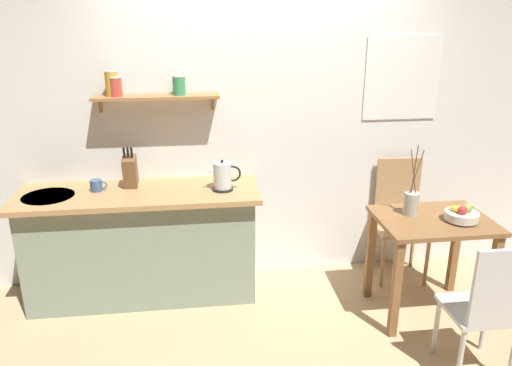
{
  "coord_description": "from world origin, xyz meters",
  "views": [
    {
      "loc": [
        -0.56,
        -3.35,
        2.23
      ],
      "look_at": [
        -0.1,
        0.25,
        0.95
      ],
      "focal_mm": 35.18,
      "sensor_mm": 36.0,
      "label": 1
    }
  ],
  "objects_px": {
    "dining_chair_far": "(399,213)",
    "twig_vase": "(411,203)",
    "dining_chair_near": "(487,305)",
    "fruit_bowl": "(462,214)",
    "dining_table": "(431,238)",
    "electric_kettle": "(223,176)",
    "knife_block": "(130,171)",
    "coffee_mug_by_sink": "(97,185)"
  },
  "relations": [
    {
      "from": "dining_chair_far",
      "to": "fruit_bowl",
      "type": "bearing_deg",
      "value": -77.76
    },
    {
      "from": "knife_block",
      "to": "coffee_mug_by_sink",
      "type": "relative_size",
      "value": 2.59
    },
    {
      "from": "dining_chair_far",
      "to": "knife_block",
      "type": "bearing_deg",
      "value": -179.34
    },
    {
      "from": "fruit_bowl",
      "to": "electric_kettle",
      "type": "relative_size",
      "value": 0.95
    },
    {
      "from": "knife_block",
      "to": "twig_vase",
      "type": "bearing_deg",
      "value": -13.91
    },
    {
      "from": "dining_chair_far",
      "to": "electric_kettle",
      "type": "relative_size",
      "value": 4.1
    },
    {
      "from": "dining_chair_near",
      "to": "twig_vase",
      "type": "distance_m",
      "value": 0.91
    },
    {
      "from": "dining_table",
      "to": "fruit_bowl",
      "type": "bearing_deg",
      "value": -23.84
    },
    {
      "from": "dining_chair_near",
      "to": "dining_chair_far",
      "type": "distance_m",
      "value": 1.36
    },
    {
      "from": "dining_chair_near",
      "to": "fruit_bowl",
      "type": "bearing_deg",
      "value": 77.45
    },
    {
      "from": "coffee_mug_by_sink",
      "to": "fruit_bowl",
      "type": "bearing_deg",
      "value": -13.34
    },
    {
      "from": "coffee_mug_by_sink",
      "to": "knife_block",
      "type": "bearing_deg",
      "value": 11.98
    },
    {
      "from": "dining_table",
      "to": "electric_kettle",
      "type": "distance_m",
      "value": 1.61
    },
    {
      "from": "fruit_bowl",
      "to": "electric_kettle",
      "type": "bearing_deg",
      "value": 162.61
    },
    {
      "from": "fruit_bowl",
      "to": "coffee_mug_by_sink",
      "type": "relative_size",
      "value": 1.85
    },
    {
      "from": "electric_kettle",
      "to": "dining_table",
      "type": "bearing_deg",
      "value": -16.64
    },
    {
      "from": "dining_table",
      "to": "twig_vase",
      "type": "distance_m",
      "value": 0.3
    },
    {
      "from": "coffee_mug_by_sink",
      "to": "dining_table",
      "type": "bearing_deg",
      "value": -12.58
    },
    {
      "from": "fruit_bowl",
      "to": "electric_kettle",
      "type": "distance_m",
      "value": 1.76
    },
    {
      "from": "dining_chair_far",
      "to": "electric_kettle",
      "type": "height_order",
      "value": "electric_kettle"
    },
    {
      "from": "dining_chair_far",
      "to": "fruit_bowl",
      "type": "distance_m",
      "value": 0.77
    },
    {
      "from": "dining_table",
      "to": "fruit_bowl",
      "type": "xyz_separation_m",
      "value": [
        0.17,
        -0.07,
        0.21
      ]
    },
    {
      "from": "dining_table",
      "to": "dining_chair_far",
      "type": "xyz_separation_m",
      "value": [
        0.01,
        0.63,
        -0.06
      ]
    },
    {
      "from": "dining_table",
      "to": "dining_chair_near",
      "type": "distance_m",
      "value": 0.74
    },
    {
      "from": "electric_kettle",
      "to": "coffee_mug_by_sink",
      "type": "relative_size",
      "value": 1.95
    },
    {
      "from": "electric_kettle",
      "to": "coffee_mug_by_sink",
      "type": "xyz_separation_m",
      "value": [
        -0.95,
        0.1,
        -0.06
      ]
    },
    {
      "from": "dining_chair_far",
      "to": "twig_vase",
      "type": "xyz_separation_m",
      "value": [
        -0.16,
        -0.54,
        0.31
      ]
    },
    {
      "from": "dining_chair_far",
      "to": "coffee_mug_by_sink",
      "type": "distance_m",
      "value": 2.5
    },
    {
      "from": "dining_table",
      "to": "twig_vase",
      "type": "xyz_separation_m",
      "value": [
        -0.14,
        0.09,
        0.25
      ]
    },
    {
      "from": "electric_kettle",
      "to": "knife_block",
      "type": "xyz_separation_m",
      "value": [
        -0.7,
        0.15,
        0.02
      ]
    },
    {
      "from": "twig_vase",
      "to": "electric_kettle",
      "type": "xyz_separation_m",
      "value": [
        -1.36,
        0.36,
        0.14
      ]
    },
    {
      "from": "dining_chair_near",
      "to": "coffee_mug_by_sink",
      "type": "relative_size",
      "value": 7.38
    },
    {
      "from": "dining_chair_near",
      "to": "knife_block",
      "type": "bearing_deg",
      "value": 149.11
    },
    {
      "from": "dining_table",
      "to": "coffee_mug_by_sink",
      "type": "distance_m",
      "value": 2.54
    },
    {
      "from": "dining_table",
      "to": "knife_block",
      "type": "xyz_separation_m",
      "value": [
        -2.2,
        0.6,
        0.42
      ]
    },
    {
      "from": "dining_chair_far",
      "to": "twig_vase",
      "type": "height_order",
      "value": "twig_vase"
    },
    {
      "from": "dining_chair_near",
      "to": "coffee_mug_by_sink",
      "type": "xyz_separation_m",
      "value": [
        -2.47,
        1.28,
        0.44
      ]
    },
    {
      "from": "electric_kettle",
      "to": "coffee_mug_by_sink",
      "type": "bearing_deg",
      "value": 174.05
    },
    {
      "from": "knife_block",
      "to": "coffee_mug_by_sink",
      "type": "height_order",
      "value": "knife_block"
    },
    {
      "from": "dining_chair_near",
      "to": "fruit_bowl",
      "type": "height_order",
      "value": "dining_chair_near"
    },
    {
      "from": "dining_chair_near",
      "to": "fruit_bowl",
      "type": "xyz_separation_m",
      "value": [
        0.15,
        0.66,
        0.32
      ]
    },
    {
      "from": "dining_table",
      "to": "electric_kettle",
      "type": "xyz_separation_m",
      "value": [
        -1.5,
        0.45,
        0.39
      ]
    }
  ]
}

